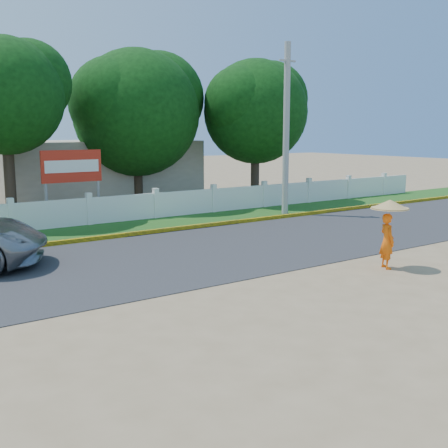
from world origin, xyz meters
The scene contains 10 objects.
ground centered at (0.00, 0.00, 0.00)m, with size 120.00×120.00×0.00m, color #9E8460.
road centered at (0.00, 4.50, 0.01)m, with size 60.00×7.00×0.02m, color #38383A.
grass_verge centered at (0.00, 9.75, 0.01)m, with size 60.00×3.50×0.03m, color #2D601E.
curb centered at (0.00, 8.05, 0.08)m, with size 40.00×0.18×0.16m, color yellow.
fence centered at (0.00, 11.20, 0.55)m, with size 40.00×0.10×1.10m, color silver.
building_near centered at (3.00, 18.00, 1.60)m, with size 10.00×6.00×3.20m, color #B7AD99.
utility_pole centered at (8.32, 8.92, 3.75)m, with size 0.28×0.28×7.50m, color #959593.
monk_with_parasol centered at (3.88, -0.23, 1.23)m, with size 1.04×1.04×1.89m.
billboard centered at (-0.22, 12.30, 2.14)m, with size 2.50×0.13×2.95m.
tree_row centered at (-1.55, 14.25, 4.63)m, with size 27.80×7.75×7.61m.
Camera 1 is at (-8.46, -9.82, 3.73)m, focal length 45.00 mm.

